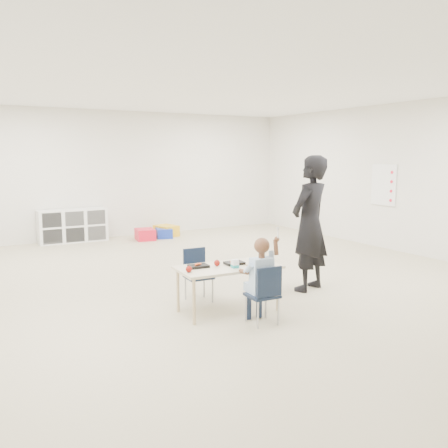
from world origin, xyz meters
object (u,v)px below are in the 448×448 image
table (228,288)px  adult (310,224)px  cubby_shelf (73,226)px  child (262,277)px  chair_near (262,294)px

table → adult: adult is taller
table → cubby_shelf: cubby_shelf is taller
child → cubby_shelf: size_ratio=0.74×
child → cubby_shelf: bearing=99.8°
table → cubby_shelf: 5.56m
chair_near → cubby_shelf: 6.09m
table → child: child is taller
chair_near → child: child is taller
child → adult: size_ratio=0.57×
table → chair_near: bearing=-73.9°
child → adult: adult is taller
table → chair_near: size_ratio=1.87×
cubby_shelf → adult: 5.67m
cubby_shelf → adult: adult is taller
chair_near → adult: 1.61m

